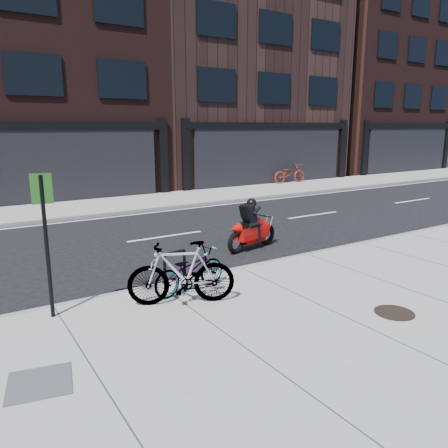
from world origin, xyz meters
TOP-DOWN VIEW (x-y plane):
  - ground at (0.00, 0.00)m, footprint 120.00×120.00m
  - sidewalk_near at (0.00, -5.00)m, footprint 60.00×6.00m
  - sidewalk_far at (0.00, 7.75)m, footprint 60.00×3.50m
  - building_center at (-2.00, 14.50)m, footprint 12.00×10.00m
  - building_mideast at (10.00, 14.50)m, footprint 12.00×10.00m
  - building_east at (22.00, 14.50)m, footprint 10.00×10.00m
  - bike_rack at (-1.93, -2.60)m, footprint 0.50×0.13m
  - bicycle_front at (-1.63, -2.60)m, footprint 1.68×0.83m
  - bicycle_rear at (-2.03, -3.05)m, footprint 1.95×1.25m
  - motorcycle at (1.48, -0.44)m, footprint 1.84×0.68m
  - bicycle_far at (10.88, 9.00)m, footprint 2.07×0.84m
  - manhole_cover at (0.82, -5.36)m, footprint 0.74×0.74m
  - utility_grate at (-4.65, -4.34)m, footprint 0.89×0.89m
  - sign_post at (-4.09, -2.40)m, footprint 0.32×0.08m

SIDE VIEW (x-z plane):
  - ground at x=0.00m, z-range 0.00..0.00m
  - sidewalk_near at x=0.00m, z-range 0.00..0.13m
  - sidewalk_far at x=0.00m, z-range 0.00..0.13m
  - manhole_cover at x=0.82m, z-range 0.13..0.15m
  - utility_grate at x=-4.65m, z-range 0.13..0.15m
  - bicycle_front at x=-1.63m, z-range 0.13..0.97m
  - motorcycle at x=1.48m, z-range -0.13..1.26m
  - bike_rack at x=-1.93m, z-range 0.20..1.05m
  - bicycle_far at x=10.88m, z-range 0.13..1.20m
  - bicycle_rear at x=-2.03m, z-range 0.13..1.27m
  - sign_post at x=-4.09m, z-range 0.36..2.74m
  - building_mideast at x=10.00m, z-range 0.00..12.50m
  - building_east at x=22.00m, z-range 0.00..13.00m
  - building_center at x=-2.00m, z-range 0.00..14.50m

